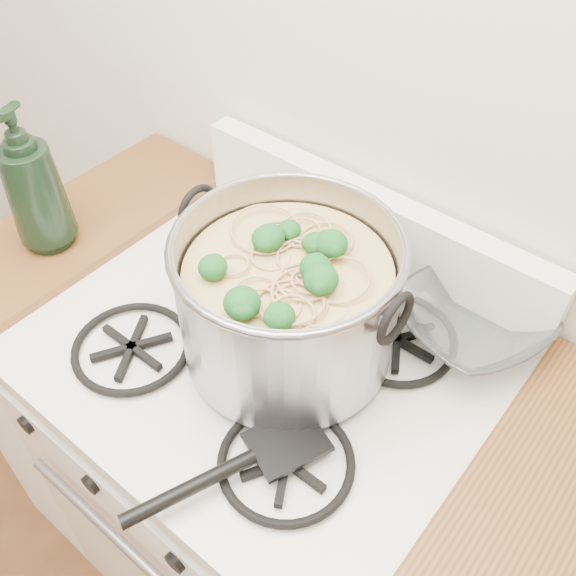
# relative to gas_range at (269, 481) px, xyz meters

# --- Properties ---
(gas_range) EXTENTS (0.76, 0.66, 0.92)m
(gas_range) POSITION_rel_gas_range_xyz_m (0.00, 0.00, 0.00)
(gas_range) COLOR white
(gas_range) RESTS_ON ground
(counter_left) EXTENTS (0.25, 0.65, 0.92)m
(counter_left) POSITION_rel_gas_range_xyz_m (-0.51, 0.00, 0.02)
(counter_left) COLOR silver
(counter_left) RESTS_ON ground
(stock_pot) EXTENTS (0.38, 0.35, 0.24)m
(stock_pot) POSITION_rel_gas_range_xyz_m (0.04, 0.02, 0.60)
(stock_pot) COLOR gray
(stock_pot) RESTS_ON gas_range
(spatula) EXTENTS (0.38, 0.39, 0.02)m
(spatula) POSITION_rel_gas_range_xyz_m (0.16, -0.13, 0.50)
(spatula) COLOR black
(spatula) RESTS_ON gas_range
(glass_bowl) EXTENTS (0.13, 0.13, 0.02)m
(glass_bowl) POSITION_rel_gas_range_xyz_m (0.26, 0.24, 0.50)
(glass_bowl) COLOR white
(glass_bowl) RESTS_ON gas_range
(bottle) EXTENTS (0.13, 0.13, 0.29)m
(bottle) POSITION_rel_gas_range_xyz_m (-0.49, -0.07, 0.63)
(bottle) COLOR black
(bottle) RESTS_ON counter_left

